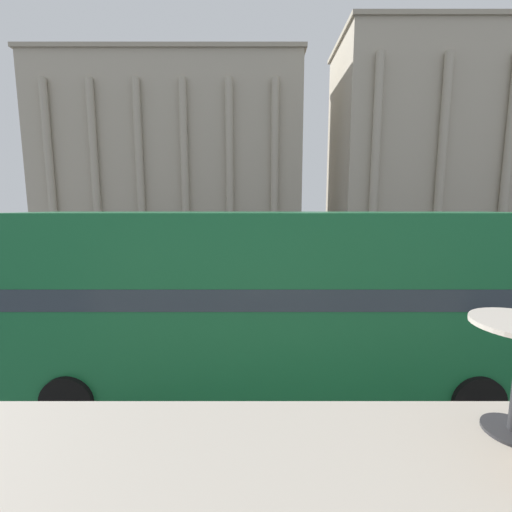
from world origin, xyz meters
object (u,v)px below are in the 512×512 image
(plaza_building_right, at_px, (445,144))
(plaza_building_left, at_px, (173,154))
(pedestrian_black, at_px, (306,248))
(traffic_light_mid, at_px, (251,239))
(pedestrian_red, at_px, (128,269))
(pedestrian_olive, at_px, (195,253))
(traffic_light_near, at_px, (308,259))
(car_white, at_px, (324,268))
(double_decker_bus, at_px, (271,296))
(pedestrian_yellow, at_px, (194,242))

(plaza_building_right, bearing_deg, plaza_building_left, 176.43)
(pedestrian_black, bearing_deg, traffic_light_mid, 40.13)
(plaza_building_right, distance_m, pedestrian_red, 42.13)
(pedestrian_red, relative_size, pedestrian_olive, 1.08)
(plaza_building_left, height_order, traffic_light_near, plaza_building_left)
(plaza_building_left, distance_m, car_white, 32.13)
(double_decker_bus, bearing_deg, traffic_light_near, 81.65)
(plaza_building_right, bearing_deg, pedestrian_olive, -147.41)
(double_decker_bus, distance_m, car_white, 14.03)
(pedestrian_yellow, height_order, pedestrian_black, pedestrian_black)
(traffic_light_near, height_order, pedestrian_yellow, traffic_light_near)
(plaza_building_left, height_order, car_white, plaza_building_left)
(pedestrian_olive, bearing_deg, pedestrian_yellow, 167.13)
(pedestrian_olive, bearing_deg, plaza_building_left, 173.82)
(traffic_light_mid, height_order, car_white, traffic_light_mid)
(traffic_light_near, distance_m, pedestrian_black, 14.77)
(traffic_light_near, xyz_separation_m, traffic_light_mid, (-2.52, 7.76, 0.13))
(car_white, distance_m, pedestrian_black, 7.57)
(double_decker_bus, bearing_deg, pedestrian_red, 131.58)
(pedestrian_black, height_order, pedestrian_olive, pedestrian_black)
(car_white, bearing_deg, plaza_building_left, 39.73)
(traffic_light_mid, distance_m, pedestrian_red, 7.58)
(pedestrian_black, bearing_deg, double_decker_bus, 63.59)
(pedestrian_black, bearing_deg, traffic_light_near, 66.04)
(plaza_building_right, distance_m, traffic_light_near, 39.11)
(plaza_building_right, bearing_deg, traffic_light_mid, -136.45)
(double_decker_bus, bearing_deg, pedestrian_olive, 113.05)
(pedestrian_yellow, bearing_deg, traffic_light_near, 13.22)
(double_decker_bus, relative_size, plaza_building_right, 0.40)
(plaza_building_left, xyz_separation_m, traffic_light_near, (13.29, -33.05, -9.17))
(traffic_light_near, bearing_deg, double_decker_bus, -106.05)
(pedestrian_black, bearing_deg, plaza_building_left, -66.10)
(plaza_building_right, xyz_separation_m, pedestrian_red, (-31.21, -25.91, -11.41))
(traffic_light_near, distance_m, pedestrian_olive, 14.36)
(double_decker_bus, height_order, traffic_light_mid, double_decker_bus)
(plaza_building_left, xyz_separation_m, pedestrian_black, (15.37, -18.49, -10.45))
(double_decker_bus, bearing_deg, pedestrian_black, 87.12)
(traffic_light_near, xyz_separation_m, pedestrian_black, (2.08, 14.57, -1.28))
(pedestrian_red, bearing_deg, pedestrian_black, 150.42)
(traffic_light_mid, bearing_deg, pedestrian_yellow, 115.74)
(plaza_building_left, distance_m, plaza_building_right, 35.16)
(car_white, bearing_deg, pedestrian_red, 109.24)
(plaza_building_right, bearing_deg, pedestrian_yellow, -159.85)
(plaza_building_right, height_order, pedestrian_black, plaza_building_right)
(traffic_light_mid, distance_m, pedestrian_black, 8.33)
(traffic_light_mid, distance_m, pedestrian_olive, 6.67)
(double_decker_bus, height_order, pedestrian_yellow, double_decker_bus)
(plaza_building_right, xyz_separation_m, pedestrian_black, (-19.71, -16.30, -11.36))
(pedestrian_yellow, distance_m, pedestrian_black, 11.66)
(pedestrian_yellow, relative_size, pedestrian_red, 1.03)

